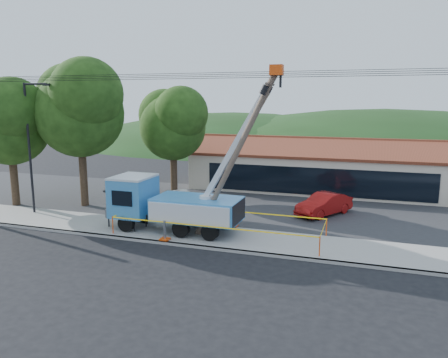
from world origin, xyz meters
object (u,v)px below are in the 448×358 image
object	(u,v)px
utility_truck	(171,202)
car_silver	(184,210)
bus_shelter	(128,200)
leaning_pole	(238,149)
car_red	(324,216)

from	to	relation	value
utility_truck	car_silver	xyz separation A→B (m)	(-1.51, 5.18, -1.86)
bus_shelter	car_silver	size ratio (longest dim) A/B	0.65
bus_shelter	car_silver	world-z (taller)	bus_shelter
leaning_pole	car_silver	xyz separation A→B (m)	(-5.71, 5.36, -5.24)
leaning_pole	car_red	bearing A→B (deg)	59.08
car_silver	bus_shelter	bearing A→B (deg)	-143.80
leaning_pole	bus_shelter	distance (m)	7.87
car_silver	car_red	xyz separation A→B (m)	(9.81, 1.48, 0.00)
utility_truck	leaning_pole	world-z (taller)	utility_truck
car_silver	car_red	size ratio (longest dim) A/B	0.90
utility_truck	bus_shelter	size ratio (longest dim) A/B	3.94
utility_truck	bus_shelter	bearing A→B (deg)	-178.64
leaning_pole	car_silver	bearing A→B (deg)	136.80
car_silver	car_red	bearing A→B (deg)	-30.46
utility_truck	leaning_pole	distance (m)	5.40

